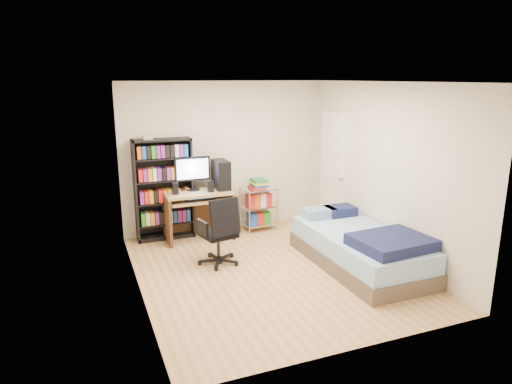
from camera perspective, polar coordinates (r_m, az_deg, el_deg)
name	(u,v)px	position (r m, az deg, el deg)	size (l,w,h in m)	color
room	(273,181)	(5.91, 2.10, 1.39)	(3.58, 4.08, 2.58)	tan
media_shelf	(164,188)	(7.42, -11.48, 0.47)	(0.91, 0.30, 1.69)	black
computer_desk	(204,194)	(7.40, -6.56, -0.30)	(1.06, 0.61, 1.33)	#A78056
office_chair	(220,243)	(6.41, -4.55, -6.37)	(0.69, 0.69, 0.98)	black
wire_cart	(259,196)	(7.76, 0.34, -0.56)	(0.59, 0.44, 0.89)	silver
bed	(361,248)	(6.49, 12.95, -6.81)	(1.08, 2.16, 0.62)	brown
door	(333,171)	(7.92, 9.65, 2.63)	(0.12, 0.80, 2.00)	white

